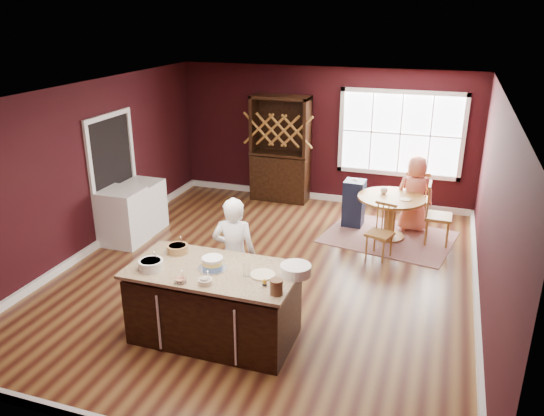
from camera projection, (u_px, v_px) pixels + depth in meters
The scene contains 28 objects.
room_shell at pixel (267, 188), 7.51m from camera, with size 7.00×7.00×7.00m.
window at pixel (400, 134), 10.09m from camera, with size 2.36×0.10×1.66m, color white, non-canonical shape.
doorway at pixel (114, 178), 9.04m from camera, with size 0.08×1.26×2.13m, color white, non-canonical shape.
kitchen_island at pixel (214, 305), 6.29m from camera, with size 1.97×1.03×0.92m.
dining_table at pixel (391, 209), 9.04m from camera, with size 1.14×1.14×0.75m.
baker at pixel (234, 255), 6.79m from camera, with size 0.57×0.37×1.56m, color white.
layer_cake at pixel (213, 263), 6.10m from camera, with size 0.34×0.34×0.14m, color white, non-canonical shape.
bowl_blue at pixel (151, 265), 6.10m from camera, with size 0.29×0.29×0.11m, color white.
bowl_yellow at pixel (178, 249), 6.52m from camera, with size 0.26×0.26×0.10m, color #916039.
bowl_pink at pixel (180, 281), 5.80m from camera, with size 0.14×0.14×0.05m, color silver.
bowl_olive at pixel (205, 282), 5.78m from camera, with size 0.16×0.16×0.06m, color beige.
drinking_glass at pixel (247, 269), 5.93m from camera, with size 0.08×0.08×0.17m, color silver.
dinner_plate at pixel (263, 275), 5.97m from camera, with size 0.29×0.29×0.02m, color #FBF7C4.
white_tub at pixel (296, 270), 5.96m from camera, with size 0.35×0.35×0.12m, color white.
stoneware_crock at pixel (276, 287), 5.55m from camera, with size 0.14×0.14×0.17m, color #4D301B.
toy_figurine at pixel (265, 282), 5.73m from camera, with size 0.05×0.05×0.08m, color gold, non-canonical shape.
rug at pixel (388, 237), 9.23m from camera, with size 2.11×1.63×0.01m, color brown.
chair_east at pixel (439, 214), 8.83m from camera, with size 0.45×0.43×1.06m, color brown, non-canonical shape.
chair_south at pixel (380, 232), 8.33m from camera, with size 0.38×0.36×0.90m, color brown, non-canonical shape.
chair_north at pixel (416, 197), 9.62m from camera, with size 0.44×0.42×1.06m, color brown, non-canonical shape.
seated_woman at pixel (415, 194), 9.32m from camera, with size 0.67×0.44×1.37m, color #E87E64.
high_chair at pixel (354, 202), 9.60m from camera, with size 0.36×0.36×0.89m, color black, non-canonical shape.
toddler at pixel (352, 183), 9.48m from camera, with size 0.18×0.14×0.26m, color #8CA5BF, non-canonical shape.
table_plate at pixel (405, 199), 8.83m from camera, with size 0.19×0.19×0.01m, color beige.
table_cup at pixel (384, 191), 9.11m from camera, with size 0.12×0.12×0.10m, color white.
hutch at pixel (280, 149), 10.71m from camera, with size 1.17×0.49×2.14m, color #3A230F.
washer at pixel (123, 217), 8.86m from camera, with size 0.65×0.63×0.94m, color silver.
dryer at pixel (144, 206), 9.43m from camera, with size 0.62×0.60×0.90m, color silver.
Camera 1 is at (2.34, -6.73, 3.74)m, focal length 35.00 mm.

